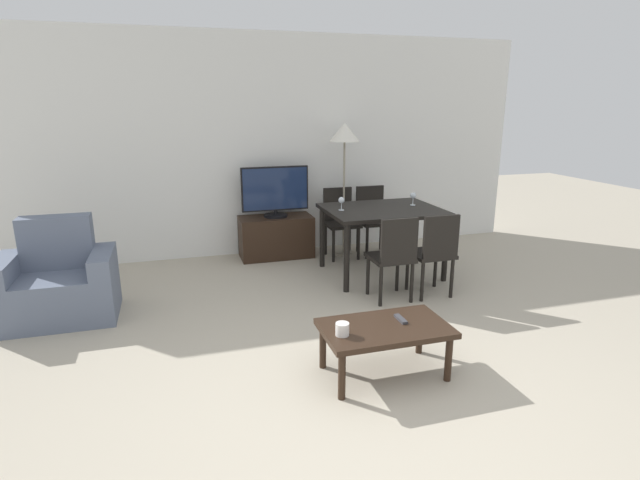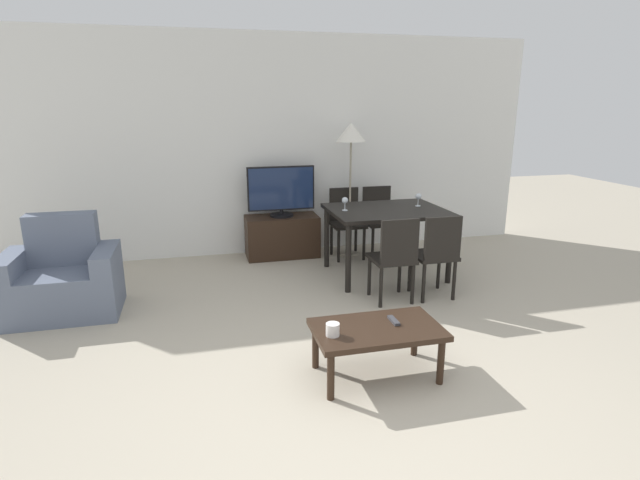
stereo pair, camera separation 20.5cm
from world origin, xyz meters
TOP-DOWN VIEW (x-y plane):
  - ground_plane at (0.00, 0.00)m, footprint 18.00×18.00m
  - wall_back at (0.00, 3.87)m, footprint 7.11×0.06m
  - armchair at (-2.06, 2.32)m, footprint 0.97×0.67m
  - tv_stand at (0.19, 3.58)m, footprint 0.90×0.43m
  - tv at (0.19, 3.58)m, footprint 0.83×0.29m
  - coffee_table at (0.34, 0.58)m, footprint 0.89×0.53m
  - dining_table at (1.19, 2.61)m, footprint 1.25×0.97m
  - dining_chair_near at (0.97, 1.82)m, footprint 0.40×0.40m
  - dining_chair_far at (1.41, 3.40)m, footprint 0.40×0.40m
  - dining_chair_near_right at (1.41, 1.82)m, footprint 0.40×0.40m
  - dining_chair_far_left at (0.97, 3.40)m, footprint 0.40×0.40m
  - floor_lamp at (1.03, 3.44)m, footprint 0.37×0.37m
  - remote_primary at (0.48, 0.63)m, footprint 0.04×0.15m
  - cup_white_near at (0.00, 0.53)m, footprint 0.09×0.09m
  - wine_glass_left at (1.58, 2.66)m, footprint 0.07×0.07m
  - wine_glass_center at (0.72, 2.64)m, footprint 0.07×0.07m

SIDE VIEW (x-z plane):
  - ground_plane at x=0.00m, z-range 0.00..0.00m
  - tv_stand at x=0.19m, z-range 0.00..0.52m
  - armchair at x=-2.06m, z-range -0.13..0.76m
  - coffee_table at x=0.34m, z-range 0.14..0.51m
  - remote_primary at x=0.48m, z-range 0.38..0.40m
  - cup_white_near at x=0.00m, z-range 0.38..0.46m
  - dining_chair_near at x=0.97m, z-range 0.05..0.91m
  - dining_chair_far at x=1.41m, z-range 0.05..0.91m
  - dining_chair_near_right at x=1.41m, z-range 0.05..0.91m
  - dining_chair_far_left at x=0.97m, z-range 0.05..0.91m
  - dining_table at x=1.19m, z-range 0.29..1.05m
  - tv at x=0.19m, z-range 0.52..1.14m
  - wine_glass_left at x=1.58m, z-range 0.79..0.93m
  - wine_glass_center at x=0.72m, z-range 0.79..0.93m
  - wall_back at x=0.00m, z-range 0.00..2.70m
  - floor_lamp at x=1.03m, z-range 0.63..2.28m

